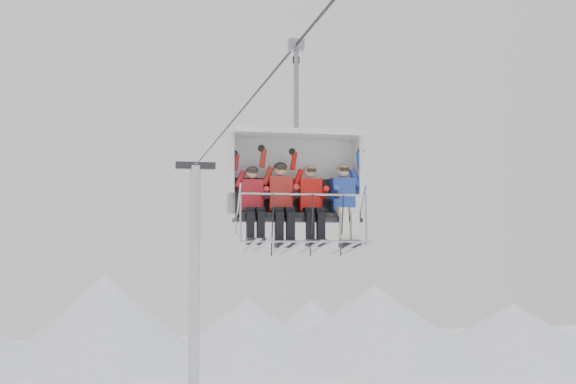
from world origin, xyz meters
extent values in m
cone|color=white|center=(-5.00, 44.00, 3.50)|extent=(16.00, 16.00, 7.00)
cone|color=white|center=(6.00, 43.00, 2.50)|extent=(14.00, 14.00, 5.00)
cone|color=white|center=(16.00, 41.00, 3.00)|extent=(18.00, 18.00, 6.00)
cone|color=white|center=(27.00, 39.00, 2.25)|extent=(16.00, 16.00, 4.50)
cone|color=white|center=(12.00, 46.00, 2.25)|extent=(12.00, 12.00, 4.50)
cylinder|color=silver|center=(0.00, 22.00, 6.65)|extent=(0.56, 0.56, 13.30)
cube|color=#2C2C31|center=(0.00, 22.00, 13.30)|extent=(2.00, 0.35, 0.35)
cylinder|color=#2C2C31|center=(0.00, 0.00, 13.30)|extent=(0.06, 50.00, 0.06)
cube|color=black|center=(0.00, -0.85, 9.95)|extent=(2.33, 0.55, 0.10)
cube|color=black|center=(0.00, -0.59, 10.34)|extent=(2.33, 0.10, 0.68)
cube|color=#2C2C31|center=(0.00, -0.85, 9.86)|extent=(2.43, 0.60, 0.08)
cube|color=silver|center=(0.00, -0.37, 10.76)|extent=(2.59, 0.10, 1.55)
cube|color=silver|center=(0.00, -0.77, 11.53)|extent=(2.59, 0.90, 0.10)
cylinder|color=#B8B8BC|center=(0.00, -1.40, 10.32)|extent=(2.37, 0.04, 0.04)
cylinder|color=#B8B8BC|center=(0.00, -1.47, 9.45)|extent=(2.37, 0.04, 0.04)
cylinder|color=gray|center=(0.00, -0.75, 12.42)|extent=(0.10, 0.10, 1.77)
cube|color=gray|center=(0.00, -0.75, 13.30)|extent=(0.30, 0.18, 0.22)
cube|color=#AC1923|center=(-0.88, -0.81, 10.33)|extent=(0.40, 0.27, 0.60)
sphere|color=tan|center=(-0.88, -0.85, 10.75)|extent=(0.22, 0.22, 0.22)
cube|color=black|center=(-0.98, -1.25, 9.76)|extent=(0.13, 0.15, 0.48)
cube|color=black|center=(-0.78, -1.25, 9.76)|extent=(0.13, 0.15, 0.48)
cube|color=#AEB0B8|center=(-0.98, -1.35, 9.38)|extent=(0.09, 1.69, 0.26)
cube|color=#AEB0B8|center=(-0.78, -1.35, 9.38)|extent=(0.09, 1.69, 0.26)
cube|color=#AF261D|center=(-0.33, -0.81, 10.36)|extent=(0.44, 0.30, 0.66)
sphere|color=tan|center=(-0.33, -0.85, 10.83)|extent=(0.24, 0.24, 0.24)
cube|color=black|center=(-0.44, -1.25, 9.74)|extent=(0.15, 0.15, 0.53)
cube|color=black|center=(-0.23, -1.25, 9.74)|extent=(0.15, 0.15, 0.53)
cube|color=#AEB0B8|center=(-0.44, -1.35, 9.33)|extent=(0.10, 1.69, 0.26)
cube|color=#AEB0B8|center=(-0.23, -1.35, 9.33)|extent=(0.10, 1.69, 0.26)
cube|color=red|center=(0.25, -0.81, 10.35)|extent=(0.43, 0.29, 0.63)
sphere|color=tan|center=(0.25, -0.85, 10.79)|extent=(0.23, 0.23, 0.23)
cube|color=black|center=(0.15, -1.25, 9.75)|extent=(0.14, 0.15, 0.51)
cube|color=black|center=(0.36, -1.25, 9.75)|extent=(0.14, 0.15, 0.51)
cube|color=#AEB0B8|center=(0.15, -1.35, 9.35)|extent=(0.10, 1.69, 0.26)
cube|color=#AEB0B8|center=(0.36, -1.35, 9.35)|extent=(0.10, 1.69, 0.26)
cube|color=#2847AE|center=(0.91, -0.81, 10.36)|extent=(0.44, 0.30, 0.66)
sphere|color=tan|center=(0.91, -0.85, 10.83)|extent=(0.24, 0.24, 0.24)
cube|color=white|center=(0.81, -1.25, 9.74)|extent=(0.15, 0.15, 0.53)
cube|color=white|center=(1.02, -1.25, 9.74)|extent=(0.15, 0.15, 0.53)
cube|color=#AEB0B8|center=(0.81, -1.35, 9.33)|extent=(0.10, 1.69, 0.26)
cube|color=#AEB0B8|center=(1.02, -1.35, 9.33)|extent=(0.10, 1.69, 0.26)
camera|label=1|loc=(-3.10, -14.28, 9.44)|focal=45.00mm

